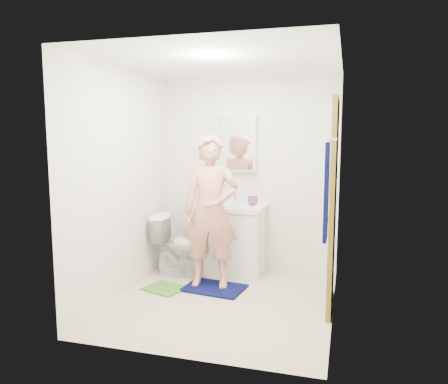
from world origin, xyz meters
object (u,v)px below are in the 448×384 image
Objects in this scene: toothbrush_cup at (253,201)px; man at (211,211)px; vanity_cabinet at (232,241)px; soap_dispenser at (216,198)px; medicine_cabinet at (237,143)px; toilet at (183,245)px; towel at (326,192)px.

man is at bearing -118.34° from toothbrush_cup.
vanity_cabinet is at bearing 73.53° from man.
soap_dispenser is 1.28× the size of toothbrush_cup.
toothbrush_cup is 0.08× the size of man.
vanity_cabinet is at bearing -90.00° from medicine_cabinet.
man is at bearing -132.05° from toilet.
toothbrush_cup is (0.24, 0.07, 0.50)m from vanity_cabinet.
soap_dispenser is at bearing -67.50° from toilet.
man is (-0.34, -0.62, -0.04)m from toothbrush_cup.
towel reaches higher than toilet.
toothbrush_cup is at bearing 17.10° from vanity_cabinet.
toilet is (-0.55, -0.23, -0.03)m from vanity_cabinet.
vanity_cabinet is 0.56m from toothbrush_cup.
medicine_cabinet is at bearing 148.22° from toothbrush_cup.
soap_dispenser is 0.10× the size of man.
medicine_cabinet is at bearing 124.61° from towel.
toilet is 0.44× the size of man.
vanity_cabinet is at bearing 128.47° from towel.
medicine_cabinet is 0.94× the size of toilet.
soap_dispenser is 0.53m from man.
man is at bearing -96.90° from medicine_cabinet.
vanity_cabinet is 1.14× the size of medicine_cabinet.
vanity_cabinet is 6.03× the size of toothbrush_cup.
toilet is 5.63× the size of toothbrush_cup.
toothbrush_cup is (-0.94, 1.56, -0.35)m from towel.
towel is (1.18, -1.48, 0.85)m from vanity_cabinet.
towel reaches higher than soap_dispenser.
towel is 4.72× the size of soap_dispenser.
toilet is 1.00m from toothbrush_cup.
man reaches higher than vanity_cabinet.
man reaches higher than towel.
medicine_cabinet is 0.74m from soap_dispenser.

